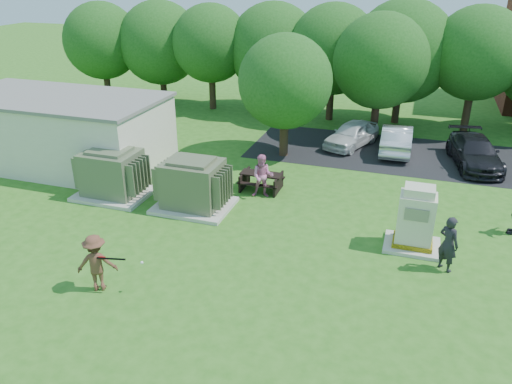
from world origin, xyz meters
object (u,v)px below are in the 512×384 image
(car_dark, at_px, (475,152))
(person_by_generator, at_px, (448,244))
(transformer_right, at_px, (193,185))
(person_at_picnic, at_px, (263,176))
(car_white, at_px, (352,134))
(transformer_left, at_px, (112,174))
(generator_cabinet, at_px, (415,221))
(batter, at_px, (96,263))
(car_silver_a, at_px, (397,138))
(picnic_table, at_px, (261,179))

(car_dark, bearing_deg, person_by_generator, -109.03)
(transformer_right, distance_m, person_at_picnic, 2.96)
(transformer_right, bearing_deg, car_white, 62.77)
(transformer_right, distance_m, car_white, 10.69)
(car_white, bearing_deg, transformer_left, -111.40)
(generator_cabinet, distance_m, batter, 10.44)
(generator_cabinet, bearing_deg, car_white, 109.89)
(person_at_picnic, bearing_deg, batter, -121.58)
(transformer_right, xyz_separation_m, car_silver_a, (7.22, 9.40, -0.26))
(transformer_left, xyz_separation_m, car_silver_a, (10.92, 9.40, -0.26))
(car_silver_a, bearing_deg, batter, 61.92)
(transformer_right, xyz_separation_m, generator_cabinet, (8.49, -0.45, 0.03))
(car_silver_a, bearing_deg, person_at_picnic, 55.15)
(picnic_table, relative_size, car_silver_a, 0.41)
(person_at_picnic, bearing_deg, car_silver_a, 44.28)
(picnic_table, bearing_deg, car_white, 67.72)
(person_by_generator, xyz_separation_m, car_white, (-4.65, 11.08, -0.28))
(transformer_left, xyz_separation_m, picnic_table, (5.73, 2.53, -0.49))
(transformer_right, distance_m, batter, 5.98)
(transformer_left, height_order, transformer_right, same)
(transformer_right, xyz_separation_m, picnic_table, (2.03, 2.53, -0.49))
(car_white, bearing_deg, transformer_right, -96.53)
(generator_cabinet, distance_m, car_white, 10.59)
(generator_cabinet, distance_m, person_at_picnic, 6.60)
(generator_cabinet, xyz_separation_m, car_dark, (2.46, 8.96, -0.31))
(picnic_table, height_order, person_by_generator, person_by_generator)
(batter, distance_m, car_silver_a, 17.14)
(car_white, bearing_deg, generator_cabinet, -49.41)
(generator_cabinet, xyz_separation_m, person_at_picnic, (-6.18, 2.30, -0.07))
(car_white, bearing_deg, car_dark, 11.38)
(person_by_generator, xyz_separation_m, car_dark, (1.41, 10.09, -0.26))
(transformer_right, bearing_deg, car_silver_a, 52.47)
(generator_cabinet, relative_size, car_white, 0.58)
(car_silver_a, height_order, car_dark, car_silver_a)
(batter, xyz_separation_m, car_white, (5.26, 15.48, -0.24))
(batter, bearing_deg, car_white, -133.18)
(car_silver_a, bearing_deg, transformer_right, 50.67)
(picnic_table, distance_m, person_by_generator, 8.57)
(batter, relative_size, car_silver_a, 0.42)
(transformer_left, distance_m, car_silver_a, 14.41)
(person_by_generator, relative_size, car_silver_a, 0.44)
(transformer_right, relative_size, generator_cabinet, 1.31)
(batter, xyz_separation_m, car_silver_a, (7.59, 15.37, -0.20))
(person_by_generator, distance_m, car_silver_a, 11.22)
(person_at_picnic, height_order, car_white, person_at_picnic)
(generator_cabinet, distance_m, person_by_generator, 1.54)
(car_dark, bearing_deg, transformer_right, -153.21)
(transformer_right, relative_size, car_white, 0.76)
(person_by_generator, distance_m, car_dark, 10.19)
(generator_cabinet, distance_m, car_silver_a, 9.94)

